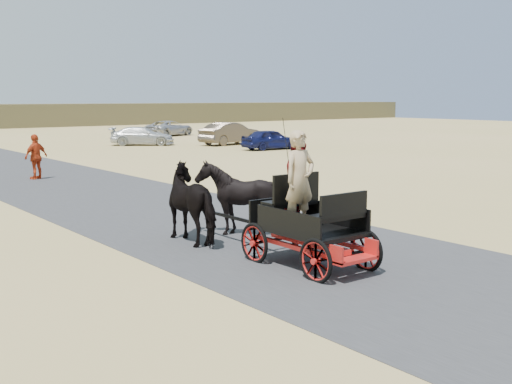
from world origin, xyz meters
TOP-DOWN VIEW (x-y plane):
  - ground at (0.00, 0.00)m, footprint 140.00×140.00m
  - road at (0.00, 0.00)m, footprint 6.00×140.00m
  - carriage at (-0.71, 1.40)m, footprint 1.30×2.40m
  - horse_left at (-1.26, 4.40)m, footprint 0.91×2.01m
  - horse_right at (-0.16, 4.40)m, footprint 1.37×1.54m
  - driver_man at (-0.91, 1.45)m, footprint 0.66×0.43m
  - passenger_woman at (-0.41, 2.00)m, footprint 0.77×0.60m
  - pedestrian at (-0.34, 17.19)m, footprint 1.09×0.76m
  - car_a at (15.60, 22.68)m, footprint 3.71×1.77m
  - car_b at (16.09, 27.52)m, footprint 4.63×2.22m
  - car_c at (11.18, 30.57)m, footprint 4.34×3.72m
  - car_d at (17.81, 38.46)m, footprint 4.85×3.44m

SIDE VIEW (x-z plane):
  - ground at x=0.00m, z-range 0.00..0.00m
  - road at x=0.00m, z-range 0.00..0.01m
  - carriage at x=-0.71m, z-range 0.00..0.72m
  - car_c at x=11.18m, z-range 0.00..1.20m
  - car_a at x=15.60m, z-range 0.00..1.22m
  - car_d at x=17.81m, z-range 0.00..1.23m
  - car_b at x=16.09m, z-range 0.00..1.46m
  - horse_left at x=-1.26m, z-range 0.00..1.70m
  - horse_right at x=-0.16m, z-range 0.00..1.70m
  - pedestrian at x=-0.34m, z-range 0.00..1.73m
  - passenger_woman at x=-0.41m, z-range 0.72..2.30m
  - driver_man at x=-0.91m, z-range 0.72..2.52m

